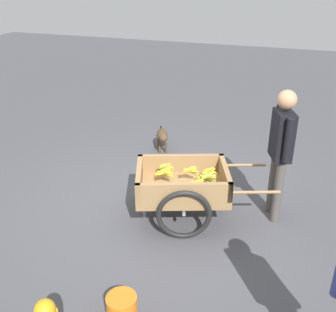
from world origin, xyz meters
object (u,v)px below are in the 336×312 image
at_px(fruit_cart, 183,187).
at_px(dog, 162,136).
at_px(plastic_bucket, 122,309).
at_px(vendor_person, 281,145).

bearing_deg(fruit_cart, dog, -62.69).
relative_size(fruit_cart, plastic_bucket, 6.46).
height_order(fruit_cart, dog, fruit_cart).
bearing_deg(dog, vendor_person, 145.07).
relative_size(fruit_cart, vendor_person, 1.10).
xyz_separation_m(vendor_person, dog, (1.99, -1.39, -0.72)).
distance_m(vendor_person, dog, 2.53).
xyz_separation_m(dog, plastic_bucket, (-0.91, 3.54, -0.13)).
bearing_deg(plastic_bucket, dog, -75.53).
bearing_deg(vendor_person, dog, -34.93).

